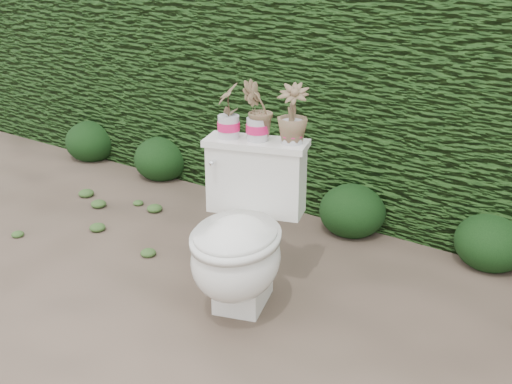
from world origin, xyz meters
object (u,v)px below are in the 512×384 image
Objects in this scene: potted_plant_left at (228,112)px; potted_plant_center at (257,112)px; toilet at (241,240)px; potted_plant_right at (292,116)px.

potted_plant_center reaches higher than potted_plant_left.
toilet is at bearing 14.91° from potted_plant_left.
toilet is 0.61m from potted_plant_left.
potted_plant_center is 0.17m from potted_plant_right.
potted_plant_center reaches higher than potted_plant_right.
potted_plant_left is 0.32m from potted_plant_right.
potted_plant_left is 0.15m from potted_plant_center.
potted_plant_right is (0.16, 0.05, -0.00)m from potted_plant_center.
potted_plant_right is at bearing 53.69° from toilet.
potted_plant_left reaches higher than toilet.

